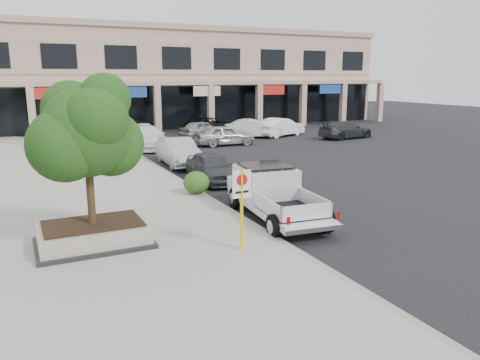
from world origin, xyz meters
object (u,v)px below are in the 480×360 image
at_px(lot_car_b, 254,129).
at_px(lot_car_f, 280,127).
at_px(curb_car_d, 135,132).
at_px(lot_car_a, 225,135).
at_px(lot_car_c, 346,130).
at_px(lot_car_e, 202,129).
at_px(curb_car_c, 147,137).
at_px(curb_car_a, 212,167).
at_px(planter_tree, 90,132).
at_px(pickup_truck, 277,195).
at_px(curb_car_b, 179,152).
at_px(lot_car_d, 212,125).
at_px(planter, 94,234).
at_px(no_parking_sign, 242,199).

xyz_separation_m(lot_car_b, lot_car_f, (2.45, -0.06, 0.01)).
bearing_deg(curb_car_d, lot_car_a, -40.00).
bearing_deg(lot_car_f, curb_car_d, 61.68).
bearing_deg(curb_car_d, lot_car_c, -19.23).
distance_m(lot_car_c, lot_car_e, 11.64).
xyz_separation_m(curb_car_c, lot_car_a, (5.44, -0.92, -0.02)).
bearing_deg(lot_car_c, curb_car_a, 115.50).
distance_m(curb_car_a, curb_car_d, 15.13).
relative_size(planter_tree, curb_car_a, 0.97).
bearing_deg(pickup_truck, curb_car_a, 93.83).
bearing_deg(curb_car_b, lot_car_d, 63.64).
bearing_deg(lot_car_a, planter, 149.19).
xyz_separation_m(planter_tree, lot_car_e, (11.88, 22.05, -2.72)).
height_order(planter_tree, lot_car_b, planter_tree).
bearing_deg(lot_car_b, curb_car_c, 113.37).
relative_size(planter, planter_tree, 0.80).
height_order(lot_car_a, lot_car_f, lot_car_f).
xyz_separation_m(pickup_truck, curb_car_d, (0.20, 21.56, -0.10)).
height_order(curb_car_d, lot_car_f, curb_car_d).
relative_size(curb_car_a, lot_car_e, 1.02).
relative_size(no_parking_sign, lot_car_d, 0.48).
relative_size(no_parking_sign, lot_car_e, 0.57).
xyz_separation_m(curb_car_d, lot_car_e, (5.54, 0.35, -0.10)).
bearing_deg(lot_car_b, no_parking_sign, 163.88).
relative_size(curb_car_c, lot_car_a, 1.21).
xyz_separation_m(curb_car_a, curb_car_b, (-0.08, 4.75, 0.06)).
height_order(planter, lot_car_b, lot_car_b).
distance_m(curb_car_c, lot_car_b, 9.44).
bearing_deg(lot_car_c, no_parking_sign, 128.70).
relative_size(no_parking_sign, curb_car_a, 0.56).
relative_size(curb_car_c, lot_car_e, 1.31).
xyz_separation_m(no_parking_sign, curb_car_b, (2.75, 13.67, -0.87)).
distance_m(curb_car_d, lot_car_a, 7.04).
xyz_separation_m(pickup_truck, lot_car_e, (5.74, 21.91, -0.19)).
height_order(lot_car_c, lot_car_e, lot_car_c).
bearing_deg(lot_car_a, lot_car_b, -50.76).
bearing_deg(curb_car_a, pickup_truck, -89.79).
bearing_deg(curb_car_b, planter, -116.27).
bearing_deg(lot_car_a, curb_car_c, 84.05).
height_order(no_parking_sign, lot_car_c, no_parking_sign).
xyz_separation_m(no_parking_sign, lot_car_f, (14.53, 22.29, -0.87)).
distance_m(planter, lot_car_f, 27.13).
bearing_deg(lot_car_c, lot_car_a, 78.99).
relative_size(pickup_truck, lot_car_f, 1.21).
bearing_deg(pickup_truck, lot_car_a, 77.67).
distance_m(curb_car_c, lot_car_a, 5.52).
height_order(curb_car_c, lot_car_e, curb_car_c).
height_order(pickup_truck, lot_car_c, pickup_truck).
height_order(curb_car_c, lot_car_c, curb_car_c).
relative_size(no_parking_sign, curb_car_d, 0.41).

